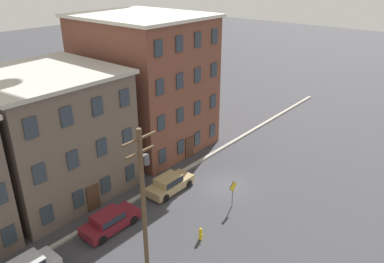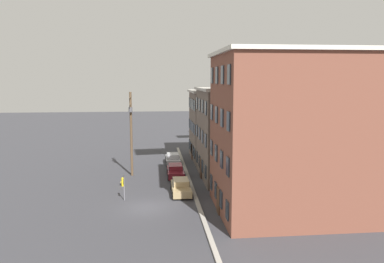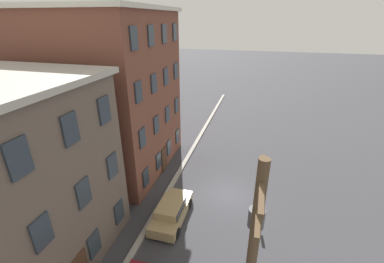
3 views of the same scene
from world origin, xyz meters
The scene contains 11 objects.
ground_plane centered at (0.00, 0.00, 0.00)m, with size 200.00×200.00×0.00m, color #38383D.
kerb_strip centered at (0.00, 4.50, 0.08)m, with size 56.00×0.36×0.16m, color #9E998E.
apartment_corner centered at (-19.60, 10.91, 4.87)m, with size 9.28×10.35×9.71m.
apartment_midblock centered at (-9.49, 11.13, 5.15)m, with size 10.79×10.78×10.28m.
apartment_far centered at (2.13, 11.97, 6.76)m, with size 10.70×12.46×13.50m.
car_silver centered at (-16.79, 3.11, 0.75)m, with size 4.40×1.92×1.43m.
car_maroon centered at (-10.22, 3.08, 0.75)m, with size 4.40×1.92×1.43m.
car_tan centered at (-3.70, 3.23, 0.75)m, with size 4.40×1.92×1.43m.
caution_sign centered at (-2.16, -2.20, 1.59)m, with size 1.02×0.08×2.38m.
utility_pole centered at (-11.28, -1.97, 5.49)m, with size 2.40×0.44×9.79m.
fire_hydrant centered at (-6.89, -2.73, 0.48)m, with size 0.24×0.34×0.96m.
Camera 2 is at (32.01, 0.63, 11.21)m, focal length 35.00 mm.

